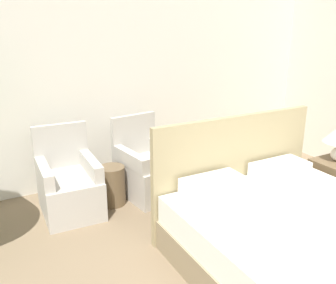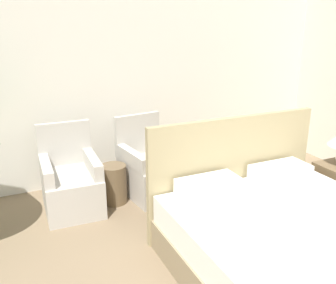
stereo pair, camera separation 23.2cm
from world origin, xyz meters
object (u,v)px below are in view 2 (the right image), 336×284
armchair_near_window_left (71,185)px  armchair_near_window_right (150,172)px  bed (296,247)px  side_table (114,184)px

armchair_near_window_left → armchair_near_window_right: 0.92m
armchair_near_window_left → bed: bearing=-52.3°
bed → armchair_near_window_left: bed is taller
side_table → armchair_near_window_right: bearing=5.5°
bed → side_table: size_ratio=4.46×
armchair_near_window_right → side_table: 0.46m
armchair_near_window_left → armchair_near_window_right: bearing=2.0°
bed → armchair_near_window_left: bearing=125.7°
bed → armchair_near_window_left: size_ratio=2.18×
bed → side_table: (-0.92, 1.88, -0.06)m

